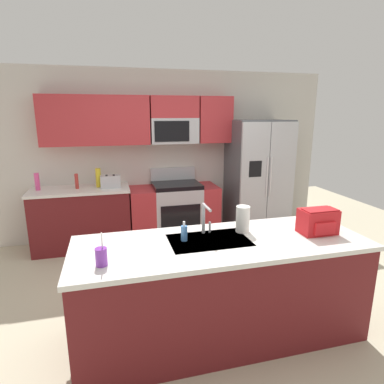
# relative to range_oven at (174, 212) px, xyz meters

# --- Properties ---
(ground_plane) EXTENTS (9.00, 9.00, 0.00)m
(ground_plane) POSITION_rel_range_oven_xyz_m (-0.01, -1.80, -0.44)
(ground_plane) COLOR beige
(ground_plane) RESTS_ON ground
(kitchen_wall_unit) EXTENTS (5.20, 0.43, 2.60)m
(kitchen_wall_unit) POSITION_rel_range_oven_xyz_m (-0.15, 0.28, 1.03)
(kitchen_wall_unit) COLOR beige
(kitchen_wall_unit) RESTS_ON ground
(back_counter) EXTENTS (1.39, 0.63, 0.90)m
(back_counter) POSITION_rel_range_oven_xyz_m (-1.38, -0.00, 0.01)
(back_counter) COLOR maroon
(back_counter) RESTS_ON ground
(range_oven) EXTENTS (1.36, 0.61, 1.10)m
(range_oven) POSITION_rel_range_oven_xyz_m (0.00, 0.00, 0.00)
(range_oven) COLOR #B7BABF
(range_oven) RESTS_ON ground
(refrigerator) EXTENTS (0.90, 0.76, 1.85)m
(refrigerator) POSITION_rel_range_oven_xyz_m (1.37, -0.07, 0.48)
(refrigerator) COLOR #4C4F54
(refrigerator) RESTS_ON ground
(island_counter) EXTENTS (2.50, 0.89, 0.90)m
(island_counter) POSITION_rel_range_oven_xyz_m (-0.06, -2.36, 0.01)
(island_counter) COLOR maroon
(island_counter) RESTS_ON ground
(toaster) EXTENTS (0.28, 0.16, 0.18)m
(toaster) POSITION_rel_range_oven_xyz_m (-0.95, -0.05, 0.55)
(toaster) COLOR #B7BABF
(toaster) RESTS_ON back_counter
(pepper_mill) EXTENTS (0.05, 0.05, 0.22)m
(pepper_mill) POSITION_rel_range_oven_xyz_m (-1.41, -0.00, 0.56)
(pepper_mill) COLOR #B2332D
(pepper_mill) RESTS_ON back_counter
(bottle_pink) EXTENTS (0.07, 0.07, 0.24)m
(bottle_pink) POSITION_rel_range_oven_xyz_m (-1.94, 0.04, 0.58)
(bottle_pink) COLOR #EA4C93
(bottle_pink) RESTS_ON back_counter
(bottle_yellow) EXTENTS (0.08, 0.08, 0.27)m
(bottle_yellow) POSITION_rel_range_oven_xyz_m (-1.11, 0.03, 0.59)
(bottle_yellow) COLOR yellow
(bottle_yellow) RESTS_ON back_counter
(sink_faucet) EXTENTS (0.09, 0.21, 0.28)m
(sink_faucet) POSITION_rel_range_oven_xyz_m (-0.16, -2.16, 0.62)
(sink_faucet) COLOR #B7BABF
(sink_faucet) RESTS_ON island_counter
(drink_cup_purple) EXTENTS (0.08, 0.08, 0.25)m
(drink_cup_purple) POSITION_rel_range_oven_xyz_m (-1.04, -2.56, 0.52)
(drink_cup_purple) COLOR purple
(drink_cup_purple) RESTS_ON island_counter
(soap_dispenser) EXTENTS (0.06, 0.06, 0.17)m
(soap_dispenser) POSITION_rel_range_oven_xyz_m (-0.37, -2.26, 0.53)
(soap_dispenser) COLOR #4C8CD8
(soap_dispenser) RESTS_ON island_counter
(paper_towel_roll) EXTENTS (0.12, 0.12, 0.24)m
(paper_towel_roll) POSITION_rel_range_oven_xyz_m (0.19, -2.19, 0.58)
(paper_towel_roll) COLOR white
(paper_towel_roll) RESTS_ON island_counter
(backpack) EXTENTS (0.32, 0.22, 0.23)m
(backpack) POSITION_rel_range_oven_xyz_m (0.83, -2.40, 0.57)
(backpack) COLOR red
(backpack) RESTS_ON island_counter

